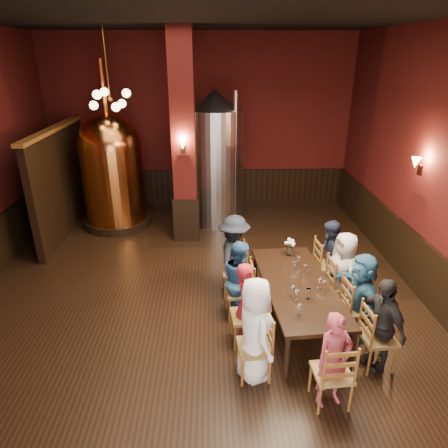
{
  "coord_description": "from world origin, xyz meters",
  "views": [
    {
      "loc": [
        0.28,
        -5.8,
        3.98
      ],
      "look_at": [
        0.48,
        0.2,
        1.41
      ],
      "focal_mm": 32.0,
      "sensor_mm": 36.0,
      "label": 1
    }
  ],
  "objects_px": {
    "dining_table": "(297,287)",
    "rose_vase": "(290,245)",
    "steel_vessel": "(216,159)",
    "person_1": "(246,304)",
    "person_2": "(240,280)",
    "copper_kettle": "(112,170)",
    "person_0": "(255,330)"
  },
  "relations": [
    {
      "from": "steel_vessel",
      "to": "rose_vase",
      "type": "distance_m",
      "value": 3.69
    },
    {
      "from": "person_0",
      "to": "copper_kettle",
      "type": "bearing_deg",
      "value": 12.52
    },
    {
      "from": "dining_table",
      "to": "rose_vase",
      "type": "bearing_deg",
      "value": 83.1
    },
    {
      "from": "person_1",
      "to": "person_2",
      "type": "distance_m",
      "value": 0.66
    },
    {
      "from": "person_0",
      "to": "person_1",
      "type": "bearing_deg",
      "value": -12.03
    },
    {
      "from": "dining_table",
      "to": "person_0",
      "type": "bearing_deg",
      "value": -130.36
    },
    {
      "from": "person_2",
      "to": "copper_kettle",
      "type": "distance_m",
      "value": 4.87
    },
    {
      "from": "dining_table",
      "to": "person_1",
      "type": "relative_size",
      "value": 1.86
    },
    {
      "from": "person_1",
      "to": "copper_kettle",
      "type": "xyz_separation_m",
      "value": [
        -2.84,
        4.58,
        0.75
      ]
    },
    {
      "from": "person_1",
      "to": "copper_kettle",
      "type": "relative_size",
      "value": 0.34
    },
    {
      "from": "person_0",
      "to": "copper_kettle",
      "type": "xyz_separation_m",
      "value": [
        -2.89,
        5.25,
        0.68
      ]
    },
    {
      "from": "person_2",
      "to": "dining_table",
      "type": "bearing_deg",
      "value": -127.2
    },
    {
      "from": "person_1",
      "to": "person_2",
      "type": "height_order",
      "value": "person_2"
    },
    {
      "from": "steel_vessel",
      "to": "rose_vase",
      "type": "xyz_separation_m",
      "value": [
        1.23,
        -3.41,
        -0.66
      ]
    },
    {
      "from": "person_0",
      "to": "rose_vase",
      "type": "xyz_separation_m",
      "value": [
        0.81,
        1.98,
        0.23
      ]
    },
    {
      "from": "dining_table",
      "to": "rose_vase",
      "type": "relative_size",
      "value": 7.83
    },
    {
      "from": "dining_table",
      "to": "rose_vase",
      "type": "height_order",
      "value": "rose_vase"
    },
    {
      "from": "person_1",
      "to": "steel_vessel",
      "type": "relative_size",
      "value": 0.41
    },
    {
      "from": "steel_vessel",
      "to": "person_1",
      "type": "bearing_deg",
      "value": -85.6
    },
    {
      "from": "copper_kettle",
      "to": "rose_vase",
      "type": "relative_size",
      "value": 12.31
    },
    {
      "from": "steel_vessel",
      "to": "rose_vase",
      "type": "bearing_deg",
      "value": -70.21
    },
    {
      "from": "steel_vessel",
      "to": "rose_vase",
      "type": "relative_size",
      "value": 10.27
    },
    {
      "from": "steel_vessel",
      "to": "person_0",
      "type": "bearing_deg",
      "value": -85.61
    },
    {
      "from": "dining_table",
      "to": "person_0",
      "type": "xyz_separation_m",
      "value": [
        -0.77,
        -1.06,
        0.04
      ]
    },
    {
      "from": "person_2",
      "to": "rose_vase",
      "type": "bearing_deg",
      "value": -74.87
    },
    {
      "from": "copper_kettle",
      "to": "person_0",
      "type": "bearing_deg",
      "value": -61.15
    },
    {
      "from": "copper_kettle",
      "to": "steel_vessel",
      "type": "relative_size",
      "value": 1.2
    },
    {
      "from": "copper_kettle",
      "to": "dining_table",
      "type": "bearing_deg",
      "value": -48.82
    },
    {
      "from": "dining_table",
      "to": "steel_vessel",
      "type": "xyz_separation_m",
      "value": [
        -1.19,
        4.33,
        0.93
      ]
    },
    {
      "from": "rose_vase",
      "to": "dining_table",
      "type": "bearing_deg",
      "value": -92.6
    },
    {
      "from": "person_1",
      "to": "steel_vessel",
      "type": "height_order",
      "value": "steel_vessel"
    },
    {
      "from": "person_1",
      "to": "person_0",
      "type": "bearing_deg",
      "value": 177.25
    }
  ]
}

